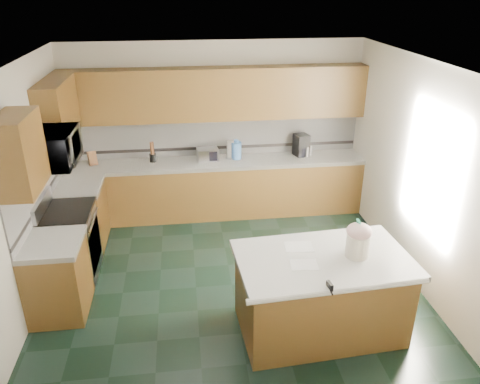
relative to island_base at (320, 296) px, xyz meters
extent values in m
plane|color=black|center=(-0.86, 0.92, -0.43)|extent=(4.60, 4.60, 0.00)
plane|color=white|center=(-0.86, 0.92, 2.27)|extent=(4.60, 4.60, 0.00)
cube|color=silver|center=(-0.86, 3.24, 0.92)|extent=(4.60, 0.04, 2.70)
cube|color=silver|center=(-0.86, -1.40, 0.92)|extent=(4.60, 0.04, 2.70)
cube|color=silver|center=(-3.18, 0.92, 0.92)|extent=(0.04, 4.60, 2.70)
cube|color=silver|center=(1.46, 0.92, 0.92)|extent=(0.04, 4.60, 2.70)
cube|color=#331F09|center=(-0.86, 2.92, 0.00)|extent=(4.60, 0.60, 0.86)
cube|color=white|center=(-0.86, 2.92, 0.46)|extent=(4.60, 0.64, 0.06)
cube|color=#331F09|center=(-0.86, 3.05, 1.51)|extent=(4.60, 0.33, 0.78)
cube|color=silver|center=(-0.86, 3.21, 0.81)|extent=(4.60, 0.02, 0.63)
cube|color=black|center=(-0.86, 3.20, 0.61)|extent=(4.60, 0.01, 0.05)
cube|color=#331F09|center=(-2.86, 2.21, 0.00)|extent=(0.60, 0.82, 0.86)
cube|color=white|center=(-2.86, 2.21, 0.46)|extent=(0.64, 0.82, 0.06)
cube|color=#331F09|center=(-2.86, 0.68, 0.00)|extent=(0.60, 0.72, 0.86)
cube|color=white|center=(-2.86, 0.68, 0.46)|extent=(0.64, 0.72, 0.06)
cube|color=silver|center=(-3.14, 1.47, 0.81)|extent=(0.02, 2.30, 0.63)
cube|color=black|center=(-3.14, 1.47, 0.61)|extent=(0.01, 2.30, 0.05)
cube|color=#331F09|center=(-2.99, 2.34, 1.51)|extent=(0.33, 1.09, 0.78)
cube|color=#331F09|center=(-2.99, 0.68, 1.51)|extent=(0.33, 0.72, 0.78)
cube|color=#B7B7BC|center=(-2.86, 1.42, 0.01)|extent=(0.60, 0.76, 0.88)
cube|color=black|center=(-2.57, 1.42, -0.03)|extent=(0.02, 0.68, 0.55)
cube|color=black|center=(-2.86, 1.42, 0.47)|extent=(0.62, 0.78, 0.04)
cylinder|color=#B7B7BC|center=(-2.54, 1.42, 0.35)|extent=(0.02, 0.66, 0.02)
cube|color=#B7B7BC|center=(-3.12, 1.42, 0.59)|extent=(0.06, 0.76, 0.18)
imported|color=#B7B7BC|center=(-2.86, 1.42, 1.30)|extent=(0.50, 0.73, 0.41)
cube|color=#331F09|center=(0.00, 0.00, 0.00)|extent=(1.74, 1.07, 0.86)
cube|color=white|center=(0.00, 0.00, 0.46)|extent=(1.84, 1.17, 0.06)
cylinder|color=white|center=(0.00, -0.53, 0.46)|extent=(1.78, 0.18, 0.06)
cylinder|color=#EFE5CF|center=(0.34, -0.01, 0.61)|extent=(0.26, 0.26, 0.25)
ellipsoid|color=beige|center=(0.34, -0.01, 0.78)|extent=(0.26, 0.26, 0.16)
cylinder|color=tan|center=(0.34, -0.01, 0.83)|extent=(0.08, 0.03, 0.03)
sphere|color=tan|center=(0.30, -0.01, 0.83)|extent=(0.05, 0.05, 0.05)
sphere|color=tan|center=(0.38, -0.01, 0.83)|extent=(0.05, 0.05, 0.05)
imported|color=#2C8F72|center=(0.34, 0.04, 0.68)|extent=(0.16, 0.16, 0.39)
cube|color=white|center=(-0.24, -0.11, 0.49)|extent=(0.29, 0.23, 0.00)
cube|color=white|center=(-0.21, 0.23, 0.49)|extent=(0.31, 0.24, 0.00)
cube|color=black|center=(-0.10, -0.51, 0.50)|extent=(0.04, 0.10, 0.09)
cylinder|color=black|center=(-0.10, -0.57, 0.48)|extent=(0.02, 0.07, 0.02)
cube|color=#472814|center=(-2.76, 2.97, 0.60)|extent=(0.17, 0.19, 0.24)
cylinder|color=black|center=(-1.86, 3.00, 0.55)|extent=(0.10, 0.10, 0.13)
cylinder|color=#472814|center=(-1.86, 3.00, 0.71)|extent=(0.06, 0.06, 0.19)
cube|color=#B7B7BC|center=(-1.00, 2.97, 0.58)|extent=(0.35, 0.26, 0.19)
cube|color=black|center=(-1.00, 2.87, 0.58)|extent=(0.28, 0.01, 0.15)
cylinder|color=white|center=(-0.64, 3.02, 0.63)|extent=(0.12, 0.12, 0.27)
cylinder|color=#B7B7BC|center=(-0.64, 3.02, 0.50)|extent=(0.18, 0.18, 0.01)
cylinder|color=#4B80CC|center=(-0.55, 2.98, 0.62)|extent=(0.16, 0.16, 0.27)
cylinder|color=#4B80CC|center=(-0.55, 2.98, 0.78)|extent=(0.08, 0.08, 0.04)
cube|color=black|center=(0.50, 3.00, 0.66)|extent=(0.26, 0.27, 0.35)
cylinder|color=black|center=(0.50, 2.95, 0.56)|extent=(0.14, 0.14, 0.14)
imported|color=white|center=(0.59, 2.97, 0.61)|extent=(0.15, 0.15, 0.24)
cylinder|color=red|center=(0.59, 2.97, 0.75)|extent=(0.02, 0.02, 0.03)
cube|color=white|center=(1.43, 0.72, 1.07)|extent=(0.02, 1.40, 1.10)
camera|label=1|loc=(-1.36, -3.93, 3.09)|focal=35.00mm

